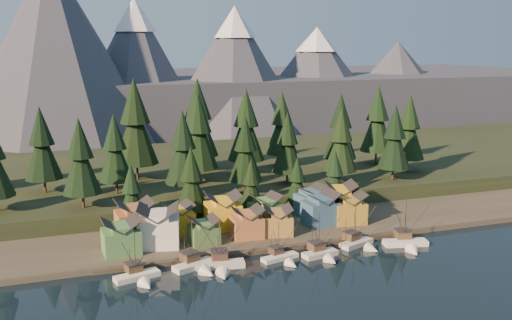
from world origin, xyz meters
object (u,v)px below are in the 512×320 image
object	(u,v)px
boat_2	(221,259)
boat_6	(407,238)
house_front_0	(121,235)
boat_0	(139,271)
boat_1	(197,259)
boat_5	(360,238)
boat_4	(323,248)
house_back_0	(134,218)
boat_3	(283,254)
house_front_1	(159,225)
house_back_1	(178,218)

from	to	relation	value
boat_2	boat_6	size ratio (longest dim) A/B	0.98
boat_6	house_front_0	size ratio (longest dim) A/B	1.43
boat_0	boat_1	world-z (taller)	boat_1
boat_5	boat_6	distance (m)	11.73
boat_4	house_back_0	world-z (taller)	house_back_0
boat_5	house_front_0	xyz separation A→B (m)	(-56.70, 10.97, 3.53)
boat_3	house_back_0	bearing A→B (deg)	129.83
boat_3	house_back_0	size ratio (longest dim) A/B	1.05
house_front_0	house_front_1	size ratio (longest dim) A/B	0.77
boat_1	boat_2	world-z (taller)	boat_2
house_front_0	boat_1	bearing A→B (deg)	-41.82
boat_2	boat_1	bearing A→B (deg)	170.68
boat_0	house_back_1	world-z (taller)	boat_0
boat_0	house_front_0	xyz separation A→B (m)	(-2.10, 13.66, 3.69)
house_back_0	house_back_1	size ratio (longest dim) A/B	1.17
boat_3	house_front_0	bearing A→B (deg)	145.85
house_back_0	boat_5	bearing A→B (deg)	-26.10
boat_4	boat_5	bearing A→B (deg)	6.62
house_back_1	house_front_0	bearing A→B (deg)	-157.01
boat_0	boat_6	distance (m)	65.64
boat_1	boat_4	size ratio (longest dim) A/B	1.05
boat_0	boat_6	world-z (taller)	boat_6
house_front_1	house_back_0	bearing A→B (deg)	135.37
boat_2	house_back_0	bearing A→B (deg)	133.48
boat_0	boat_5	xyz separation A→B (m)	(54.60, 2.70, 0.16)
boat_0	house_front_0	bearing A→B (deg)	84.22
boat_2	house_back_1	world-z (taller)	boat_2
boat_3	boat_5	world-z (taller)	boat_5
boat_6	boat_4	bearing A→B (deg)	-168.27
boat_5	boat_3	bearing A→B (deg)	165.95
boat_3	boat_4	bearing A→B (deg)	-20.02
boat_3	house_front_0	distance (m)	37.80
boat_2	boat_4	bearing A→B (deg)	6.67
house_back_1	boat_4	bearing A→B (deg)	-45.66
boat_0	boat_5	bearing A→B (deg)	-11.68
boat_4	house_front_1	size ratio (longest dim) A/B	1.03
boat_3	boat_4	distance (m)	9.75
boat_1	house_front_0	distance (m)	19.59
house_front_1	house_back_1	distance (m)	9.12
boat_1	house_back_0	size ratio (longest dim) A/B	1.28
boat_0	house_back_1	xyz separation A→B (m)	(13.16, 22.56, 3.62)
boat_4	house_back_1	bearing A→B (deg)	131.68
boat_1	boat_3	bearing A→B (deg)	-25.20
boat_0	house_front_1	bearing A→B (deg)	51.46
boat_6	house_back_1	xyz separation A→B (m)	(-52.47, 23.87, 3.42)
boat_4	house_front_0	size ratio (longest dim) A/B	1.33
boat_0	boat_4	xyz separation A→B (m)	(42.70, -0.84, 0.22)
boat_1	house_back_1	size ratio (longest dim) A/B	1.50
boat_0	boat_2	xyz separation A→B (m)	(18.20, 0.16, 0.15)
boat_6	boat_1	bearing A→B (deg)	-170.53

